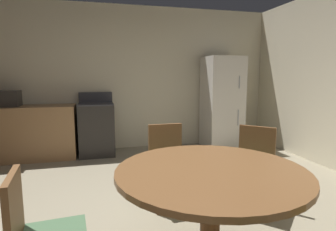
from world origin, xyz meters
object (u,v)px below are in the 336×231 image
object	(u,v)px
refrigerator	(222,103)
chair_northeast	(253,163)
dining_table	(211,189)
oven_range	(97,129)
chair_north	(168,159)
microwave	(5,99)

from	to	relation	value
refrigerator	chair_northeast	bearing A→B (deg)	-107.82
dining_table	oven_range	bearing A→B (deg)	103.35
chair_north	chair_northeast	distance (m)	0.90
refrigerator	dining_table	world-z (taller)	refrigerator
dining_table	chair_northeast	distance (m)	1.12
microwave	chair_northeast	distance (m)	3.97
microwave	dining_table	distance (m)	3.98
refrigerator	chair_north	distance (m)	2.71
microwave	chair_north	distance (m)	3.13
dining_table	chair_north	world-z (taller)	chair_north
oven_range	dining_table	bearing A→B (deg)	-76.65
oven_range	refrigerator	xyz separation A→B (m)	(2.38, -0.05, 0.41)
refrigerator	microwave	distance (m)	3.81
microwave	dining_table	bearing A→B (deg)	-56.13
refrigerator	dining_table	distance (m)	3.62
chair_northeast	refrigerator	bearing A→B (deg)	-151.43
refrigerator	microwave	size ratio (longest dim) A/B	4.00
microwave	chair_northeast	world-z (taller)	microwave
oven_range	dining_table	world-z (taller)	oven_range
microwave	refrigerator	bearing A→B (deg)	-0.75
microwave	chair_northeast	bearing A→B (deg)	-39.94
oven_range	chair_northeast	world-z (taller)	oven_range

